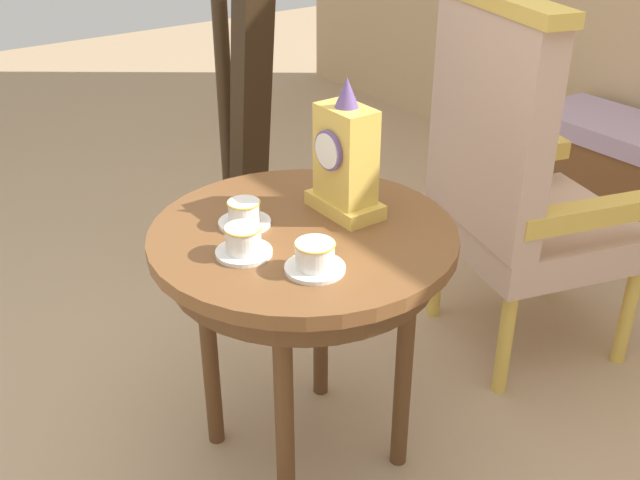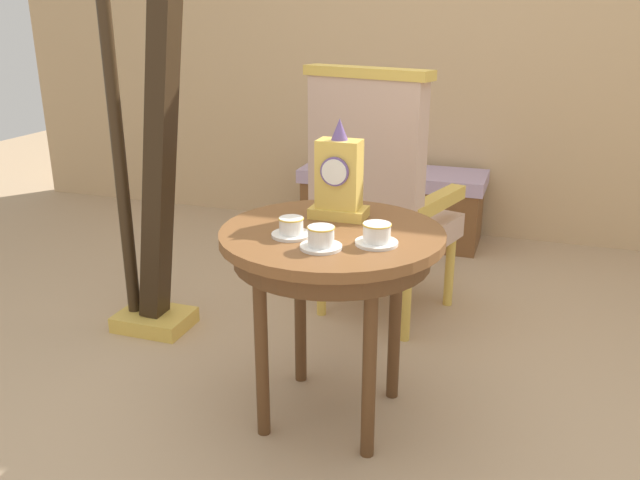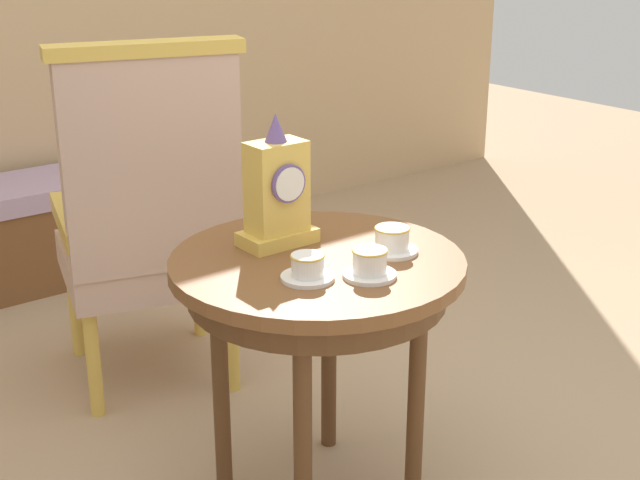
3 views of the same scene
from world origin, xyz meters
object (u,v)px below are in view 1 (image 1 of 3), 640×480
at_px(armchair, 516,180).
at_px(teacup_center, 315,258).
at_px(teacup_right, 243,242).
at_px(harp, 243,92).
at_px(side_table, 304,259).
at_px(mantel_clock, 345,160).
at_px(teacup_left, 244,214).

bearing_deg(armchair, teacup_center, -76.50).
height_order(teacup_right, teacup_center, teacup_right).
xyz_separation_m(teacup_center, harp, (-1.09, 0.47, 0.00)).
distance_m(teacup_right, armchair, 0.98).
bearing_deg(side_table, teacup_center, -26.92).
bearing_deg(mantel_clock, teacup_center, -49.67).
xyz_separation_m(mantel_clock, harp, (-0.90, 0.25, -0.10)).
height_order(teacup_left, mantel_clock, mantel_clock).
xyz_separation_m(side_table, teacup_right, (0.02, -0.17, 0.11)).
bearing_deg(harp, teacup_right, -30.46).
xyz_separation_m(side_table, mantel_clock, (-0.02, 0.14, 0.21)).
distance_m(teacup_left, teacup_right, 0.14).
height_order(teacup_center, armchair, armchair).
bearing_deg(mantel_clock, teacup_left, -109.24).
distance_m(teacup_center, mantel_clock, 0.31).
distance_m(side_table, teacup_right, 0.21).
bearing_deg(armchair, teacup_right, -86.14).
xyz_separation_m(armchair, harp, (-0.88, -0.42, 0.12)).
relative_size(teacup_left, mantel_clock, 0.37).
distance_m(teacup_center, armchair, 0.92).
relative_size(teacup_right, teacup_center, 0.97).
height_order(teacup_left, harp, harp).
height_order(teacup_right, mantel_clock, mantel_clock).
bearing_deg(harp, side_table, -22.53).
bearing_deg(mantel_clock, side_table, -81.47).
xyz_separation_m(teacup_right, mantel_clock, (-0.04, 0.31, 0.10)).
relative_size(side_table, teacup_left, 5.82).
xyz_separation_m(teacup_right, teacup_center, (0.15, 0.09, -0.00)).
height_order(teacup_center, mantel_clock, mantel_clock).
xyz_separation_m(teacup_right, armchair, (-0.07, 0.97, -0.12)).
xyz_separation_m(side_table, teacup_left, (-0.10, -0.10, 0.11)).
relative_size(teacup_left, harp, 0.07).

